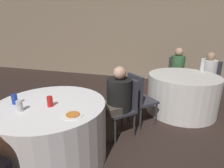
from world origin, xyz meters
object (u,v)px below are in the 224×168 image
Objects in this scene: chair_far_southwest at (139,96)px; soda_can_silver at (20,106)px; person_white_shirt at (206,77)px; person_black_shirt at (116,102)px; bottle_far at (203,65)px; chair_near_northeast at (124,102)px; soda_can_blue at (15,99)px; pizza_plate_near at (73,115)px; table_near at (53,131)px; chair_far_northeast at (209,77)px; person_green_jacket at (177,72)px; table_far at (182,93)px; chair_far_north at (176,73)px; soda_can_red at (50,101)px.

chair_far_southwest reaches higher than soda_can_silver.
person_white_shirt is 1.01× the size of person_black_shirt.
chair_far_southwest is 1.70m from bottle_far.
chair_near_northeast is 7.46× the size of soda_can_silver.
pizza_plate_near is at bearing -4.31° from soda_can_blue.
person_white_shirt is at bearing 57.57° from pizza_plate_near.
pizza_plate_near is (0.41, -0.18, 0.38)m from table_near.
person_white_shirt reaches higher than chair_near_northeast.
pizza_plate_near is at bearing 93.60° from chair_far_northeast.
soda_can_blue is (-0.81, 0.06, 0.05)m from pizza_plate_near.
bottle_far is at bearing 128.17° from person_green_jacket.
chair_near_northeast is 2.52m from chair_far_northeast.
person_green_jacket reaches higher than chair_far_northeast.
person_white_shirt is at bearing 90.00° from chair_far_northeast.
person_green_jacket reaches higher than table_far.
chair_near_northeast is at bearing -130.03° from bottle_far.
chair_far_north reaches higher than soda_can_blue.
soda_can_red is 0.45m from soda_can_blue.
chair_far_southwest reaches higher than pizza_plate_near.
chair_far_southwest is at bearing -74.18° from chair_near_northeast.
soda_can_blue reaches higher than pizza_plate_near.
person_green_jacket is at bearing 132.42° from bottle_far.
chair_far_southwest is at bearing 66.03° from chair_far_north.
person_white_shirt is (2.20, 2.64, 0.19)m from table_near.
chair_far_northeast is 3.63m from soda_can_red.
bottle_far is at bearing 48.84° from table_near.
person_white_shirt is 3.77m from soda_can_silver.
table_far is 1.21× the size of person_black_shirt.
person_white_shirt is at bearing -85.04° from chair_near_northeast.
person_green_jacket reaches higher than soda_can_blue.
chair_far_northeast is at bearing 172.20° from person_green_jacket.
person_black_shirt reaches higher than chair_far_north.
bottle_far is (1.13, 1.22, 0.35)m from chair_far_southwest.
chair_near_northeast is 2.04m from bottle_far.
soda_can_silver reaches higher than table_near.
pizza_plate_near is at bearing -67.42° from chair_far_southwest.
table_near is at bearing 56.27° from person_green_jacket.
person_green_jacket is 9.63× the size of soda_can_red.
soda_can_red is (-0.69, -0.85, 0.28)m from chair_near_northeast.
chair_far_northeast is 0.71m from person_green_jacket.
bottle_far is at bearing 97.88° from person_white_shirt.
bottle_far is (2.44, 2.45, 0.08)m from soda_can_blue.
soda_can_red is 1.00× the size of soda_can_silver.
soda_can_blue is at bearing 53.19° from chair_far_north.
person_white_shirt is at bearing 50.14° from table_near.
person_black_shirt reaches higher than chair_far_southwest.
chair_far_north is 1.98m from chair_far_southwest.
table_near is 3.44m from person_white_shirt.
person_white_shirt is at bearing 53.79° from table_far.
person_black_shirt is at bearing 90.00° from chair_near_northeast.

